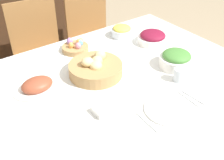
# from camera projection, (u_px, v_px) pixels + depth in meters

# --- Properties ---
(ground_plane) EXTENTS (12.00, 12.00, 0.00)m
(ground_plane) POSITION_uv_depth(u_px,v_px,m) (106.00, 160.00, 2.06)
(ground_plane) COLOR tan
(dining_table) EXTENTS (1.77, 1.15, 0.73)m
(dining_table) POSITION_uv_depth(u_px,v_px,m) (105.00, 124.00, 1.85)
(dining_table) COLOR silver
(dining_table) RESTS_ON ground
(chair_far_right) EXTENTS (0.45, 0.45, 0.90)m
(chair_far_right) POSITION_uv_depth(u_px,v_px,m) (93.00, 35.00, 2.65)
(chair_far_right) COLOR olive
(chair_far_right) RESTS_ON ground
(chair_far_center) EXTENTS (0.46, 0.46, 0.90)m
(chair_far_center) POSITION_uv_depth(u_px,v_px,m) (41.00, 51.00, 2.39)
(chair_far_center) COLOR olive
(chair_far_center) RESTS_ON ground
(sideboard) EXTENTS (1.50, 0.44, 0.98)m
(sideboard) POSITION_uv_depth(u_px,v_px,m) (24.00, 19.00, 2.97)
(sideboard) COLOR #3D2616
(sideboard) RESTS_ON ground
(bread_basket) EXTENTS (0.32, 0.32, 0.12)m
(bread_basket) POSITION_uv_depth(u_px,v_px,m) (96.00, 68.00, 1.65)
(bread_basket) COLOR #AD8451
(bread_basket) RESTS_ON dining_table
(egg_basket) EXTENTS (0.18, 0.18, 0.08)m
(egg_basket) POSITION_uv_depth(u_px,v_px,m) (76.00, 47.00, 1.90)
(egg_basket) COLOR #AD8451
(egg_basket) RESTS_ON dining_table
(ham_platter) EXTENTS (0.27, 0.19, 0.07)m
(ham_platter) POSITION_uv_depth(u_px,v_px,m) (37.00, 86.00, 1.54)
(ham_platter) COLOR white
(ham_platter) RESTS_ON dining_table
(beet_salad_bowl) EXTENTS (0.21, 0.21, 0.09)m
(beet_salad_bowl) POSITION_uv_depth(u_px,v_px,m) (153.00, 38.00, 1.98)
(beet_salad_bowl) COLOR white
(beet_salad_bowl) RESTS_ON dining_table
(green_salad_bowl) EXTENTS (0.20, 0.20, 0.11)m
(green_salad_bowl) POSITION_uv_depth(u_px,v_px,m) (176.00, 59.00, 1.72)
(green_salad_bowl) COLOR white
(green_salad_bowl) RESTS_ON dining_table
(pineapple_bowl) EXTENTS (0.15, 0.15, 0.09)m
(pineapple_bowl) POSITION_uv_depth(u_px,v_px,m) (122.00, 31.00, 2.06)
(pineapple_bowl) COLOR silver
(pineapple_bowl) RESTS_ON dining_table
(dinner_plate) EXTENTS (0.25, 0.25, 0.01)m
(dinner_plate) POSITION_uv_depth(u_px,v_px,m) (169.00, 109.00, 1.41)
(dinner_plate) COLOR white
(dinner_plate) RESTS_ON dining_table
(fork) EXTENTS (0.02, 0.16, 0.00)m
(fork) POSITION_uv_depth(u_px,v_px,m) (147.00, 122.00, 1.34)
(fork) COLOR silver
(fork) RESTS_ON dining_table
(knife) EXTENTS (0.02, 0.16, 0.00)m
(knife) POSITION_uv_depth(u_px,v_px,m) (188.00, 99.00, 1.48)
(knife) COLOR silver
(knife) RESTS_ON dining_table
(spoon) EXTENTS (0.02, 0.16, 0.00)m
(spoon) POSITION_uv_depth(u_px,v_px,m) (192.00, 97.00, 1.49)
(spoon) COLOR silver
(spoon) RESTS_ON dining_table
(drinking_cup) EXTENTS (0.07, 0.07, 0.08)m
(drinking_cup) POSITION_uv_depth(u_px,v_px,m) (179.00, 75.00, 1.60)
(drinking_cup) COLOR silver
(drinking_cup) RESTS_ON dining_table
(butter_dish) EXTENTS (0.13, 0.08, 0.03)m
(butter_dish) POSITION_uv_depth(u_px,v_px,m) (106.00, 109.00, 1.40)
(butter_dish) COLOR white
(butter_dish) RESTS_ON dining_table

